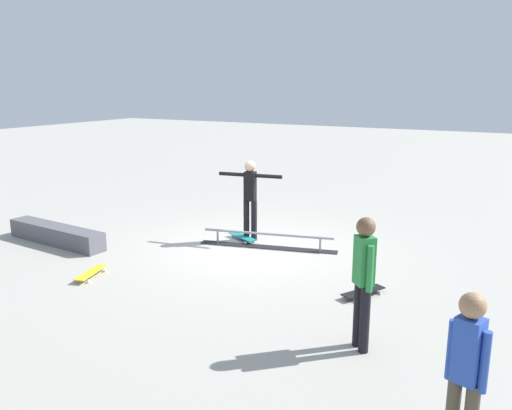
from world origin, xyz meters
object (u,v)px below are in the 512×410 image
Objects in this scene: bystander_green_shirt at (363,276)px; grind_rail at (268,241)px; skate_ledge at (56,234)px; skateboard_main at (242,237)px; bystander_blue_shirt at (466,371)px; loose_skateboard_black at (363,292)px; skater_main at (250,194)px; loose_skateboard_yellow at (91,273)px.

grind_rail is at bearing -0.77° from bystander_green_shirt.
skate_ledge is 3.20× the size of skateboard_main.
skate_ledge is 8.87m from bystander_blue_shirt.
skate_ledge is at bearing 11.15° from grind_rail.
skater_main is at bearing -92.03° from loose_skateboard_black.
skateboard_main is at bearing -36.62° from loose_skateboard_yellow.
bystander_green_shirt is 2.16× the size of loose_skateboard_black.
skate_ledge is at bearing 35.82° from bystander_green_shirt.
skateboard_main is at bearing -28.83° from grind_rail.
grind_rail is at bearing 150.85° from bystander_blue_shirt.
loose_skateboard_black is (0.47, -1.65, -0.90)m from bystander_green_shirt.
bystander_green_shirt is (-3.52, 3.44, -0.03)m from skater_main.
skater_main is 3.64m from loose_skateboard_yellow.
grind_rail reaches higher than loose_skateboard_yellow.
loose_skateboard_yellow is (-2.09, 1.07, -0.12)m from skate_ledge.
skater_main reaches higher than loose_skateboard_black.
grind_rail is 1.65× the size of bystander_green_shirt.
bystander_green_shirt is at bearing -53.70° from skater_main.
bystander_green_shirt is (-3.66, 3.33, 0.90)m from skateboard_main.
skateboard_main is at bearing -152.55° from skater_main.
skater_main is at bearing -117.35° from skateboard_main.
skate_ledge is 7.14m from bystander_green_shirt.
loose_skateboard_yellow and loose_skateboard_black have the same top height.
skateboard_main is 0.50× the size of bystander_blue_shirt.
skate_ledge is 2.34m from loose_skateboard_yellow.
loose_skateboard_black is (-3.19, 1.69, 0.00)m from skateboard_main.
bystander_blue_shirt is 2.04× the size of loose_skateboard_black.
loose_skateboard_black is at bearing -176.61° from skate_ledge.
grind_rail is at bearing -92.76° from loose_skateboard_black.
skater_main is 1.00× the size of bystander_green_shirt.
bystander_blue_shirt is at bearing 161.48° from skateboard_main.
bystander_blue_shirt is 3.82m from loose_skateboard_black.
skate_ledge is at bearing 47.93° from loose_skateboard_yellow.
loose_skateboard_yellow is at bearing 42.63° from grind_rail.
grind_rail is 1.65× the size of skater_main.
bystander_green_shirt is at bearing 163.45° from skateboard_main.
bystander_blue_shirt is (-8.37, 2.85, 0.73)m from skate_ledge.
loose_skateboard_black is at bearing -28.12° from bystander_green_shirt.
skater_main is at bearing 1.76° from bystander_green_shirt.
bystander_blue_shirt is at bearing -120.85° from loose_skateboard_yellow.
grind_rail is at bearing -169.18° from skateboard_main.
bystander_green_shirt is 4.99m from loose_skateboard_yellow.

